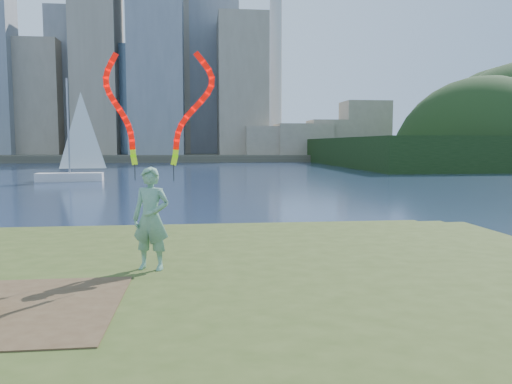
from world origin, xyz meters
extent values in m
plane|color=#19253E|center=(0.00, 0.00, 0.00)|extent=(320.00, 320.00, 0.00)
cube|color=#384719|center=(0.00, -2.50, 0.15)|extent=(20.00, 18.00, 0.30)
cube|color=#384719|center=(0.00, -2.20, 0.40)|extent=(17.00, 15.00, 0.30)
cube|color=#384719|center=(0.00, -2.00, 0.65)|extent=(14.00, 12.00, 0.30)
cube|color=#47331E|center=(-2.20, -3.20, 0.81)|extent=(3.20, 3.00, 0.02)
cube|color=#474234|center=(0.00, 95.00, 0.60)|extent=(320.00, 40.00, 1.20)
cylinder|color=silver|center=(18.00, 102.00, 30.20)|extent=(2.80, 2.80, 58.00)
imported|color=#1A6841|center=(-0.32, -1.15, 1.73)|extent=(0.78, 0.63, 1.87)
cylinder|color=black|center=(-0.61, -0.93, 2.56)|extent=(0.02, 0.02, 0.30)
cylinder|color=black|center=(0.10, -1.15, 2.56)|extent=(0.02, 0.02, 0.30)
cube|color=silver|center=(-10.16, 32.96, 0.32)|extent=(5.44, 2.16, 0.74)
cylinder|color=gray|center=(-10.16, 32.96, 4.46)|extent=(0.15, 0.15, 8.07)
camera|label=1|loc=(0.54, -10.24, 3.07)|focal=35.00mm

